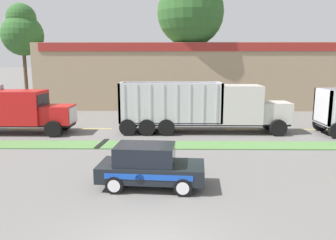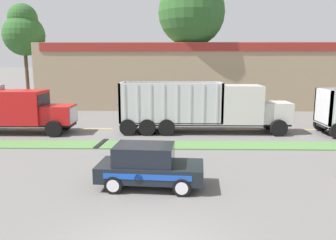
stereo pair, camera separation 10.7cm
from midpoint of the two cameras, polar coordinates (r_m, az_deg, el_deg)
The scene contains 12 objects.
grass_verge at distance 19.30m, azimuth -1.13°, elevation -4.39°, with size 120.00×1.82×0.06m, color #517F42.
centre_line_2 at distance 26.54m, azimuth -23.70°, elevation -1.31°, with size 2.40×0.14×0.01m, color yellow.
centre_line_3 at distance 24.75m, azimuth -12.28°, elevation -1.45°, with size 2.40×0.14×0.01m, color yellow.
centre_line_4 at distance 24.07m, azimuth 0.32°, elevation -1.54°, with size 2.40×0.14×0.01m, color yellow.
centre_line_5 at distance 24.59m, azimuth 13.01°, elevation -1.55°, with size 2.40×0.14×0.01m, color yellow.
centre_line_6 at distance 26.23m, azimuth 24.64°, elevation -1.50°, with size 2.40×0.14×0.01m, color yellow.
dump_truck_lead at distance 25.00m, azimuth -26.48°, elevation 1.50°, with size 11.37×2.59×3.26m.
dump_truck_mid at distance 22.86m, azimuth 9.09°, elevation 1.97°, with size 11.66×2.56×3.48m.
rally_car at distance 12.93m, azimuth -3.20°, elevation -7.89°, with size 4.23×2.15×1.72m.
store_building_backdrop at distance 38.53m, azimuth 5.20°, elevation 7.83°, with size 33.34×12.10×6.74m.
tree_behind_left at distance 34.85m, azimuth 4.23°, elevation 19.26°, with size 6.72×6.72×14.80m.
tree_behind_centre at distance 39.56m, azimuth -23.76°, elevation 13.97°, with size 4.40×4.40×10.99m.
Camera 2 is at (0.83, -7.77, 4.85)m, focal length 35.00 mm.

